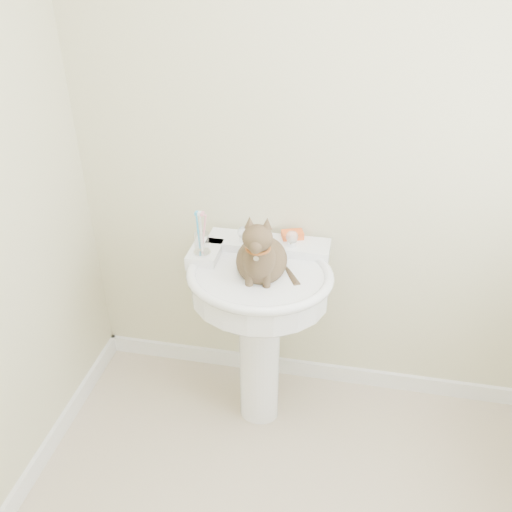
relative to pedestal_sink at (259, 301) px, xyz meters
The scene contains 7 objects.
wall_back 0.71m from the pedestal_sink, 50.49° to the left, with size 2.20×0.00×2.50m, color beige, non-canonical shape.
baseboard_back 0.71m from the pedestal_sink, 49.51° to the left, with size 2.20×0.02×0.09m, color white.
pedestal_sink is the anchor object (origin of this frame).
faucet 0.26m from the pedestal_sink, 89.03° to the left, with size 0.28×0.12×0.14m.
soap_bar 0.32m from the pedestal_sink, 67.14° to the left, with size 0.09×0.06×0.03m, color #DC551F.
toothbrush_cup 0.34m from the pedestal_sink, behind, with size 0.07×0.07×0.19m.
cat 0.22m from the pedestal_sink, 65.35° to the right, with size 0.22×0.28×0.41m.
Camera 1 is at (0.09, -0.96, 1.98)m, focal length 38.00 mm.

